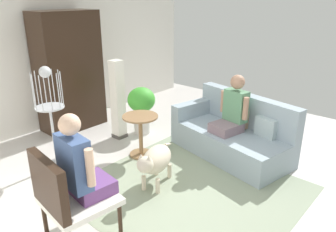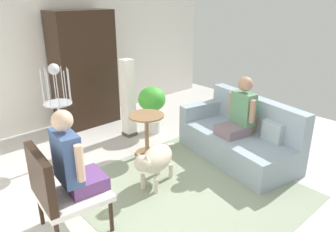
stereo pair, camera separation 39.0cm
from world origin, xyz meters
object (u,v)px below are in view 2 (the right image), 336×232
armchair (58,188)px  potted_plant (152,103)px  couch (239,137)px  dog (155,160)px  person_on_armchair (72,160)px  bird_cage_stand (59,114)px  column_lamp (128,99)px  person_on_couch (240,112)px  round_end_table (147,130)px  armoire_cabinet (84,70)px

armchair → potted_plant: armchair is taller
couch → dog: bearing=170.7°
person_on_armchair → potted_plant: 2.61m
dog → bird_cage_stand: size_ratio=0.59×
bird_cage_stand → column_lamp: bearing=4.7°
armchair → bird_cage_stand: size_ratio=0.66×
dog → person_on_armchair: bearing=-176.5°
person_on_couch → potted_plant: 1.63m
armchair → person_on_armchair: (0.17, -0.02, 0.25)m
round_end_table → column_lamp: 0.83m
person_on_couch → column_lamp: 1.89m
potted_plant → person_on_couch: bearing=-78.9°
couch → armoire_cabinet: (-0.99, 2.73, 0.72)m
round_end_table → bird_cage_stand: bird_cage_stand is taller
potted_plant → armoire_cabinet: 1.40m
person_on_couch → person_on_armchair: person_on_armchair is taller
person_on_armchair → potted_plant: size_ratio=1.07×
column_lamp → potted_plant: bearing=-23.2°
armchair → round_end_table: armchair is taller
person_on_armchair → dog: (1.12, 0.07, -0.42)m
bird_cage_stand → person_on_armchair: bearing=-110.4°
person_on_couch → dog: 1.44m
armoire_cabinet → couch: bearing=-70.0°
round_end_table → armoire_cabinet: 1.87m
dog → bird_cage_stand: (-0.57, 1.40, 0.36)m
dog → armoire_cabinet: (0.45, 2.50, 0.67)m
couch → person_on_armchair: (-2.56, 0.17, 0.48)m
couch → person_on_couch: size_ratio=2.31×
person_on_armchair → armoire_cabinet: size_ratio=0.43×
person_on_armchair → bird_cage_stand: (0.54, 1.46, -0.06)m
armchair → armoire_cabinet: 3.12m
couch → person_on_armchair: bearing=176.2°
armchair → column_lamp: column_lamp is taller
couch → armchair: bearing=176.1°
person_on_armchair → round_end_table: person_on_armchair is taller
column_lamp → person_on_couch: bearing=-68.5°
person_on_armchair → armoire_cabinet: bearing=58.6°
potted_plant → armoire_cabinet: bearing=118.0°
bird_cage_stand → column_lamp: (1.25, 0.10, -0.07)m
armchair → dog: bearing=2.2°
person_on_couch → column_lamp: bearing=111.5°
armchair → armoire_cabinet: armoire_cabinet is taller
couch → person_on_couch: (-0.06, -0.02, 0.42)m
couch → person_on_armchair: 2.61m
armchair → round_end_table: 1.92m
armchair → bird_cage_stand: 1.62m
bird_cage_stand → column_lamp: bird_cage_stand is taller
potted_plant → armchair: bearing=-149.4°
couch → person_on_couch: bearing=-163.1°
person_on_couch → bird_cage_stand: size_ratio=0.58×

